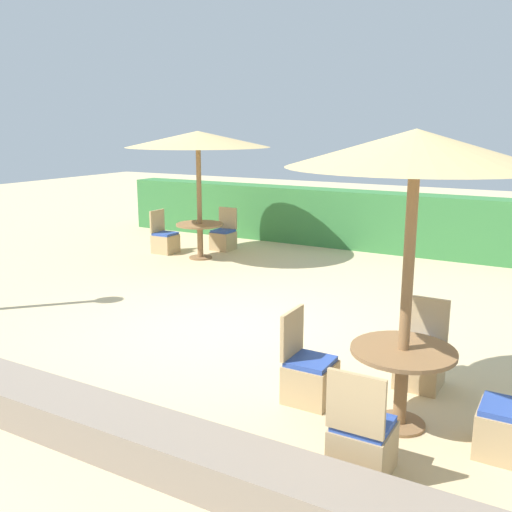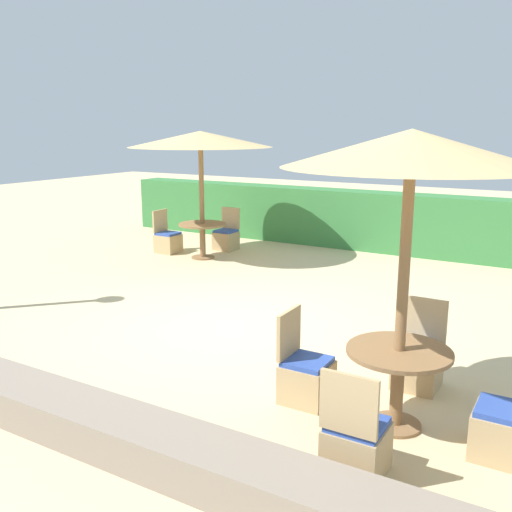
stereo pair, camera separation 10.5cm
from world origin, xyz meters
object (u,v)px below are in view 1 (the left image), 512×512
object	(u,v)px
patio_chair_back_left_north	(224,238)
patio_chair_front_right_east	(508,427)
parasol_front_right	(416,151)
patio_chair_front_right_west	(309,376)
patio_chair_front_right_south	(362,443)
parasol_back_left	(198,140)
patio_chair_back_left_west	(165,241)
patio_chair_front_right_north	(420,362)
round_table_back_left	(200,232)
round_table_front_right	(402,368)

from	to	relation	value
patio_chair_back_left_north	patio_chair_front_right_east	size ratio (longest dim) A/B	1.00
parasol_front_right	patio_chair_front_right_west	distance (m)	2.45
patio_chair_front_right_west	patio_chair_front_right_south	size ratio (longest dim) A/B	1.00
parasol_back_left	patio_chair_front_right_south	size ratio (longest dim) A/B	3.15
patio_chair_back_left_west	patio_chair_front_right_west	xyz separation A→B (m)	(5.59, -4.74, 0.00)
patio_chair_front_right_south	patio_chair_front_right_east	bearing A→B (deg)	40.62
patio_chair_back_left_north	patio_chair_front_right_north	world-z (taller)	same
patio_chair_front_right_north	patio_chair_front_right_west	bearing A→B (deg)	45.36
patio_chair_front_right_west	patio_chair_front_right_east	world-z (taller)	same
round_table_back_left	patio_chair_front_right_east	bearing A→B (deg)	-36.36
patio_chair_front_right_west	round_table_front_right	bearing A→B (deg)	87.91
patio_chair_front_right_north	patio_chair_front_right_east	size ratio (longest dim) A/B	1.00
patio_chair_front_right_north	patio_chair_back_left_north	bearing A→B (deg)	-40.59
patio_chair_back_left_north	round_table_front_right	xyz separation A→B (m)	(5.60, -5.69, 0.31)
parasol_front_right	patio_chair_front_right_south	size ratio (longest dim) A/B	2.91
patio_chair_front_right_west	patio_chair_front_right_north	xyz separation A→B (m)	(0.89, 0.90, 0.00)
patio_chair_back_left_west	patio_chair_front_right_north	world-z (taller)	same
patio_chair_back_left_west	parasol_front_right	distance (m)	8.41
patio_chair_front_right_north	patio_chair_front_right_south	bearing A→B (deg)	89.72
parasol_back_left	patio_chair_front_right_west	xyz separation A→B (m)	(4.61, -4.69, -2.19)
parasol_back_left	parasol_front_right	xyz separation A→B (m)	(5.56, -4.73, 0.07)
patio_chair_back_left_north	parasol_front_right	xyz separation A→B (m)	(5.60, -5.69, 2.26)
patio_chair_back_left_north	patio_chair_back_left_west	xyz separation A→B (m)	(-0.94, -0.91, 0.00)
patio_chair_front_right_south	round_table_back_left	bearing A→B (deg)	134.37
patio_chair_front_right_south	patio_chair_back_left_north	bearing A→B (deg)	130.07
parasol_back_left	patio_chair_front_right_north	bearing A→B (deg)	-34.53
round_table_front_right	patio_chair_front_right_south	world-z (taller)	patio_chair_front_right_south
round_table_back_left	parasol_front_right	world-z (taller)	parasol_front_right
round_table_front_right	patio_chair_front_right_south	xyz separation A→B (m)	(-0.06, -0.89, -0.31)
patio_chair_back_left_west	patio_chair_front_right_south	distance (m)	8.61
patio_chair_front_right_east	parasol_back_left	bearing A→B (deg)	53.64
patio_chair_front_right_west	patio_chair_front_right_south	world-z (taller)	same
round_table_front_right	round_table_back_left	bearing A→B (deg)	139.61
round_table_front_right	patio_chair_front_right_west	size ratio (longest dim) A/B	1.02
patio_chair_back_left_north	parasol_front_right	bearing A→B (deg)	134.52
patio_chair_back_left_west	patio_chair_front_right_east	xyz separation A→B (m)	(7.46, -4.82, 0.00)
parasol_back_left	patio_chair_front_right_west	bearing A→B (deg)	-45.49
round_table_back_left	patio_chair_front_right_west	world-z (taller)	patio_chair_front_right_west
patio_chair_front_right_north	round_table_front_right	bearing A→B (deg)	93.03
parasol_front_right	round_table_front_right	world-z (taller)	parasol_front_right
round_table_back_left	patio_chair_front_right_north	bearing A→B (deg)	-34.53
parasol_back_left	patio_chair_front_right_east	bearing A→B (deg)	-36.36
parasol_front_right	patio_chair_front_right_west	size ratio (longest dim) A/B	2.91
parasol_front_right	patio_chair_front_right_east	size ratio (longest dim) A/B	2.91
patio_chair_back_left_north	patio_chair_front_right_south	distance (m)	8.61
round_table_back_left	patio_chair_front_right_south	world-z (taller)	patio_chair_front_right_south
patio_chair_back_left_north	round_table_front_right	size ratio (longest dim) A/B	0.98
parasol_back_left	patio_chair_front_right_south	distance (m)	8.16
round_table_front_right	patio_chair_front_right_east	world-z (taller)	patio_chair_front_right_east
patio_chair_front_right_east	patio_chair_front_right_south	world-z (taller)	same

